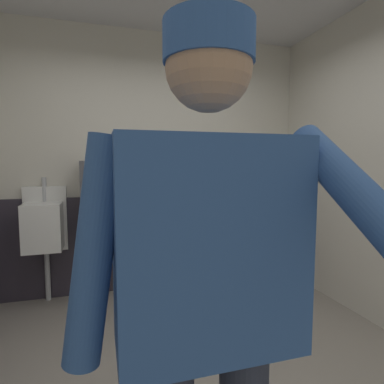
{
  "coord_description": "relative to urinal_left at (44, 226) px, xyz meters",
  "views": [
    {
      "loc": [
        -0.53,
        -1.65,
        1.38
      ],
      "look_at": [
        -0.13,
        -0.29,
        1.25
      ],
      "focal_mm": 29.25,
      "sensor_mm": 36.0,
      "label": 1
    }
  ],
  "objects": [
    {
      "name": "urinal_middle",
      "position": [
        0.75,
        0.0,
        0.0
      ],
      "size": [
        0.4,
        0.34,
        1.24
      ],
      "color": "white",
      "rests_on": "ground_plane"
    },
    {
      "name": "wainscot_band_back",
      "position": [
        1.07,
        0.14,
        -0.26
      ],
      "size": [
        3.41,
        0.03,
        1.03
      ],
      "primitive_type": "cube",
      "color": "#2D2833",
      "rests_on": "ground_plane"
    },
    {
      "name": "urinal_right",
      "position": [
        1.5,
        0.0,
        0.0
      ],
      "size": [
        0.4,
        0.34,
        1.24
      ],
      "color": "white",
      "rests_on": "ground_plane"
    },
    {
      "name": "wall_back",
      "position": [
        1.07,
        0.22,
        0.61
      ],
      "size": [
        4.01,
        0.12,
        2.77
      ],
      "primitive_type": "cube",
      "color": "beige",
      "rests_on": "ground_plane"
    },
    {
      "name": "privacy_divider_panel",
      "position": [
        0.38,
        -0.07,
        0.17
      ],
      "size": [
        0.04,
        0.4,
        0.9
      ],
      "primitive_type": "cube",
      "color": "#4C4C51"
    },
    {
      "name": "soap_dispenser",
      "position": [
        0.53,
        0.12,
        0.43
      ],
      "size": [
        0.1,
        0.07,
        0.18
      ],
      "primitive_type": "cube",
      "color": "silver"
    },
    {
      "name": "urinal_left",
      "position": [
        0.0,
        0.0,
        0.0
      ],
      "size": [
        0.4,
        0.34,
        1.24
      ],
      "color": "white",
      "rests_on": "ground_plane"
    },
    {
      "name": "person",
      "position": [
        0.8,
        -2.5,
        0.25
      ],
      "size": [
        0.7,
        0.6,
        1.73
      ],
      "color": "#2D3342",
      "rests_on": "ground_plane"
    }
  ]
}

